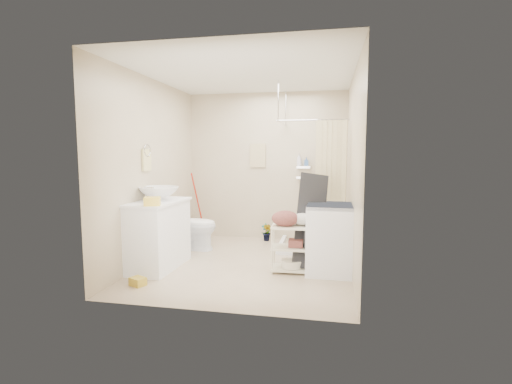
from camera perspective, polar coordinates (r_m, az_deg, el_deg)
floor at (r=5.30m, az=-1.33°, el=-10.96°), size 3.20×3.20×0.00m
ceiling at (r=5.17m, az=-1.41°, el=17.78°), size 2.80×3.20×0.04m
wall_back at (r=6.64m, az=1.60°, el=3.92°), size 2.80×0.04×2.60m
wall_front at (r=3.53m, az=-6.96°, el=1.91°), size 2.80×0.04×2.60m
wall_left at (r=5.54m, az=-15.68°, el=3.25°), size 0.04×3.20×2.60m
wall_right at (r=4.96m, az=14.65°, el=2.97°), size 0.04×3.20×2.60m
vanity at (r=5.20m, az=-14.93°, el=-6.30°), size 0.61×1.05×0.91m
sink at (r=5.19m, az=-14.71°, el=-0.21°), size 0.60×0.60×0.18m
counter_basket at (r=4.68m, az=-15.67°, el=-1.39°), size 0.23×0.20×0.10m
floor_basket at (r=4.67m, az=-17.73°, el=-12.75°), size 0.31×0.28×0.14m
toilet at (r=6.07m, az=-9.73°, el=-4.98°), size 0.80×0.49×0.79m
mop at (r=6.86m, az=-9.16°, el=-2.05°), size 0.12×0.12×1.18m
potted_plant_a at (r=6.58m, az=1.55°, el=-6.20°), size 0.19×0.16×0.30m
potted_plant_b at (r=6.56m, az=1.74°, el=-6.22°), size 0.22×0.21×0.31m
hanging_towel at (r=6.64m, az=0.29°, el=5.65°), size 0.28×0.03×0.42m
towel_ring at (r=5.35m, az=-16.50°, el=4.95°), size 0.04×0.22×0.34m
tp_holder at (r=5.62m, az=-14.92°, el=-2.63°), size 0.08×0.12×0.14m
shower at (r=6.02m, az=8.73°, el=1.24°), size 1.10×1.10×2.10m
shampoo_bottle_a at (r=6.50m, az=6.66°, el=4.95°), size 0.10×0.10×0.21m
shampoo_bottle_b at (r=6.47m, az=7.75°, el=4.67°), size 0.08×0.08×0.15m
washing_machine at (r=4.92m, az=11.44°, el=-7.02°), size 0.62×0.64×0.89m
laundry_rack at (r=4.88m, az=5.58°, el=-8.00°), size 0.55×0.33×0.74m
ironing_board at (r=4.96m, az=8.36°, el=-4.33°), size 0.39×0.19×1.32m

